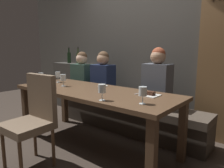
# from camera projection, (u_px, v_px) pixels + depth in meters

# --- Properties ---
(ground) EXTENTS (9.00, 9.00, 0.00)m
(ground) POSITION_uv_depth(u_px,v_px,m) (94.00, 145.00, 2.75)
(ground) COLOR #382D26
(back_wall_tiled) EXTENTS (6.00, 0.12, 3.00)m
(back_wall_tiled) POSITION_uv_depth(u_px,v_px,m) (145.00, 33.00, 3.43)
(back_wall_tiled) COLOR #4C4944
(back_wall_tiled) RESTS_ON ground
(back_counter) EXTENTS (1.10, 0.28, 0.95)m
(back_counter) POSITION_uv_depth(u_px,v_px,m) (75.00, 86.00, 4.43)
(back_counter) COLOR #413E3A
(back_counter) RESTS_ON ground
(dining_table) EXTENTS (2.20, 0.84, 0.74)m
(dining_table) POSITION_uv_depth(u_px,v_px,m) (93.00, 97.00, 2.64)
(dining_table) COLOR #493422
(dining_table) RESTS_ON ground
(banquette_bench) EXTENTS (2.50, 0.44, 0.45)m
(banquette_bench) POSITION_uv_depth(u_px,v_px,m) (125.00, 116.00, 3.24)
(banquette_bench) COLOR #312A23
(banquette_bench) RESTS_ON ground
(chair_near_side) EXTENTS (0.46, 0.46, 0.98)m
(chair_near_side) POSITION_uv_depth(u_px,v_px,m) (33.00, 115.00, 2.21)
(chair_near_side) COLOR brown
(chair_near_side) RESTS_ON ground
(diner_redhead) EXTENTS (0.36, 0.24, 0.75)m
(diner_redhead) POSITION_uv_depth(u_px,v_px,m) (82.00, 74.00, 3.75)
(diner_redhead) COLOR #2D473D
(diner_redhead) RESTS_ON banquette_bench
(diner_bearded) EXTENTS (0.36, 0.24, 0.76)m
(diner_bearded) POSITION_uv_depth(u_px,v_px,m) (103.00, 76.00, 3.45)
(diner_bearded) COLOR #192342
(diner_bearded) RESTS_ON banquette_bench
(diner_far_end) EXTENTS (0.36, 0.24, 0.82)m
(diner_far_end) POSITION_uv_depth(u_px,v_px,m) (157.00, 80.00, 2.82)
(diner_far_end) COLOR #4C515B
(diner_far_end) RESTS_ON banquette_bench
(wine_bottle_dark_red) EXTENTS (0.08, 0.08, 0.33)m
(wine_bottle_dark_red) POSITION_uv_depth(u_px,v_px,m) (69.00, 57.00, 4.45)
(wine_bottle_dark_red) COLOR black
(wine_bottle_dark_red) RESTS_ON back_counter
(wine_bottle_pale_label) EXTENTS (0.08, 0.08, 0.33)m
(wine_bottle_pale_label) POSITION_uv_depth(u_px,v_px,m) (78.00, 58.00, 4.27)
(wine_bottle_pale_label) COLOR #384728
(wine_bottle_pale_label) RESTS_ON back_counter
(wine_glass_center_back) EXTENTS (0.08, 0.08, 0.16)m
(wine_glass_center_back) POSITION_uv_depth(u_px,v_px,m) (48.00, 79.00, 2.75)
(wine_glass_center_back) COLOR silver
(wine_glass_center_back) RESTS_ON dining_table
(wine_glass_end_right) EXTENTS (0.08, 0.08, 0.16)m
(wine_glass_end_right) POSITION_uv_depth(u_px,v_px,m) (41.00, 76.00, 3.06)
(wine_glass_end_right) COLOR silver
(wine_glass_end_right) RESTS_ON dining_table
(wine_glass_far_left) EXTENTS (0.08, 0.08, 0.16)m
(wine_glass_far_left) POSITION_uv_depth(u_px,v_px,m) (63.00, 78.00, 2.87)
(wine_glass_far_left) COLOR silver
(wine_glass_far_left) RESTS_ON dining_table
(wine_glass_end_left) EXTENTS (0.08, 0.08, 0.16)m
(wine_glass_end_left) POSITION_uv_depth(u_px,v_px,m) (143.00, 92.00, 1.94)
(wine_glass_end_left) COLOR silver
(wine_glass_end_left) RESTS_ON dining_table
(wine_glass_near_right) EXTENTS (0.08, 0.08, 0.16)m
(wine_glass_near_right) POSITION_uv_depth(u_px,v_px,m) (102.00, 89.00, 2.07)
(wine_glass_near_right) COLOR silver
(wine_glass_near_right) RESTS_ON dining_table
(wine_glass_center_front) EXTENTS (0.08, 0.08, 0.16)m
(wine_glass_center_front) POSITION_uv_depth(u_px,v_px,m) (58.00, 75.00, 3.20)
(wine_glass_center_front) COLOR silver
(wine_glass_center_front) RESTS_ON dining_table
(dessert_plate) EXTENTS (0.19, 0.19, 0.05)m
(dessert_plate) POSITION_uv_depth(u_px,v_px,m) (150.00, 95.00, 2.29)
(dessert_plate) COLOR white
(dessert_plate) RESTS_ON dining_table
(fork_on_table) EXTENTS (0.07, 0.17, 0.01)m
(fork_on_table) POSITION_uv_depth(u_px,v_px,m) (141.00, 93.00, 2.41)
(fork_on_table) COLOR silver
(fork_on_table) RESTS_ON dining_table
(folded_napkin) EXTENTS (0.12, 0.12, 0.01)m
(folded_napkin) POSITION_uv_depth(u_px,v_px,m) (103.00, 86.00, 2.88)
(folded_napkin) COLOR silver
(folded_napkin) RESTS_ON dining_table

